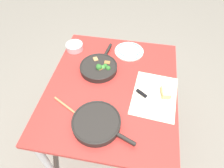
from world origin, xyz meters
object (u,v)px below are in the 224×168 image
object	(u,v)px
dinner_plate_stack	(129,51)
prep_bowl_steel	(75,47)
wooden_spoon	(76,114)
skillet_broccoli	(99,67)
cheese_block	(166,92)
skillet_eggs	(97,123)
grater_knife	(146,97)

from	to	relation	value
dinner_plate_stack	prep_bowl_steel	distance (m)	0.47
wooden_spoon	dinner_plate_stack	size ratio (longest dim) A/B	1.27
prep_bowl_steel	wooden_spoon	bearing A→B (deg)	-161.82
skillet_broccoli	cheese_block	distance (m)	0.53
dinner_plate_stack	prep_bowl_steel	size ratio (longest dim) A/B	1.71
skillet_eggs	dinner_plate_stack	size ratio (longest dim) A/B	1.68
skillet_broccoli	skillet_eggs	bearing A→B (deg)	-160.75
skillet_broccoli	prep_bowl_steel	size ratio (longest dim) A/B	3.07
cheese_block	prep_bowl_steel	distance (m)	0.85
skillet_eggs	wooden_spoon	size ratio (longest dim) A/B	1.32
cheese_block	grater_knife	bearing A→B (deg)	113.45
skillet_eggs	cheese_block	distance (m)	0.52
skillet_broccoli	grater_knife	world-z (taller)	skillet_broccoli
prep_bowl_steel	cheese_block	bearing A→B (deg)	-115.13
skillet_broccoli	grater_knife	size ratio (longest dim) A/B	2.02
skillet_broccoli	cheese_block	xyz separation A→B (m)	(-0.15, -0.51, -0.01)
grater_knife	cheese_block	bearing A→B (deg)	58.43
skillet_broccoli	prep_bowl_steel	distance (m)	0.33
wooden_spoon	prep_bowl_steel	bearing A→B (deg)	136.70
wooden_spoon	cheese_block	distance (m)	0.62
wooden_spoon	prep_bowl_steel	xyz separation A→B (m)	(0.63, 0.21, 0.02)
skillet_broccoli	wooden_spoon	distance (m)	0.43
skillet_eggs	cheese_block	xyz separation A→B (m)	(0.32, -0.41, -0.00)
skillet_eggs	dinner_plate_stack	world-z (taller)	skillet_eggs
wooden_spoon	skillet_broccoli	bearing A→B (deg)	111.38
cheese_block	prep_bowl_steel	xyz separation A→B (m)	(0.36, 0.77, 0.00)
skillet_eggs	prep_bowl_steel	world-z (taller)	prep_bowl_steel
skillet_eggs	cheese_block	world-z (taller)	skillet_eggs
skillet_broccoli	cheese_block	world-z (taller)	skillet_broccoli
wooden_spoon	grater_knife	bearing A→B (deg)	55.03
skillet_broccoli	prep_bowl_steel	world-z (taller)	skillet_broccoli
wooden_spoon	cheese_block	size ratio (longest dim) A/B	3.03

